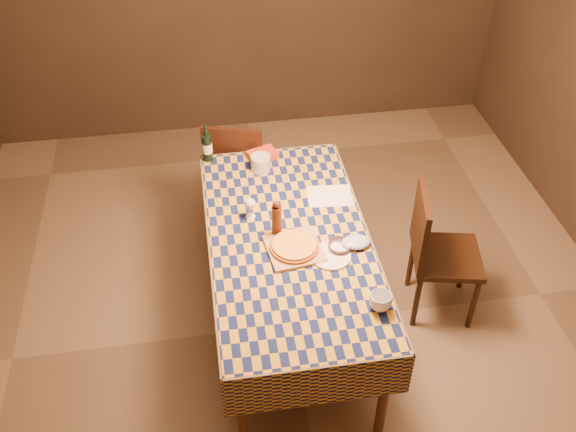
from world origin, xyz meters
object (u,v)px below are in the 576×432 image
Objects in this scene: dining_table at (289,248)px; chair_far at (237,168)px; chair_right at (435,248)px; pizza at (294,246)px; cutting_board at (294,249)px; white_plate at (331,256)px; wine_bottle at (207,147)px; bowl at (340,246)px.

dining_table is 1.11m from chair_far.
pizza is at bearing -171.53° from chair_right.
pizza is at bearing -79.17° from chair_far.
cutting_board reaches higher than white_plate.
dining_table is at bearing -78.83° from chair_far.
cutting_board is 1.34× the size of white_plate.
dining_table is 0.13m from cutting_board.
dining_table is 6.00× the size of pizza.
pizza is at bearing -66.07° from wine_bottle.
pizza is 1.23m from chair_far.
pizza is 0.33× the size of chair_far.
chair_right is (0.92, 0.14, -0.28)m from pizza.
white_plate is 0.24× the size of chair_right.
cutting_board is 0.99× the size of pizza.
white_plate is at bearing -71.68° from chair_far.
chair_far is (-0.23, 1.18, -0.28)m from pizza.
chair_far is at bearing 100.83° from pizza.
white_plate is (-0.06, -0.05, -0.01)m from bowl.
bowl is (0.26, -0.03, -0.01)m from pizza.
chair_right is (1.15, -1.04, 0.00)m from chair_far.
cutting_board is 0.21m from white_plate.
bowl reaches higher than cutting_board.
dining_table is 1.98× the size of chair_far.
pizza reaches higher than dining_table.
white_plate is at bearing -59.41° from wine_bottle.
bowl is 0.49× the size of wine_bottle.
chair_far reaches higher than dining_table.
wine_bottle is 0.29× the size of chair_right.
wine_bottle is at bearing 113.93° from pizza.
wine_bottle is at bearing 113.93° from cutting_board.
chair_right is (1.35, -0.83, -0.35)m from wine_bottle.
chair_far is at bearing 46.64° from wine_bottle.
wine_bottle reaches higher than chair_right.
wine_bottle is (-0.42, 0.87, 0.18)m from dining_table.
wine_bottle is at bearing 120.59° from white_plate.
pizza reaches higher than bowl.
cutting_board is 1.06m from wine_bottle.
cutting_board is at bearing -79.17° from chair_far.
pizza is (0.01, -0.10, 0.11)m from dining_table.
pizza is at bearing 172.80° from bowl.
chair_far is at bearing 100.83° from cutting_board.
bowl reaches higher than white_plate.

